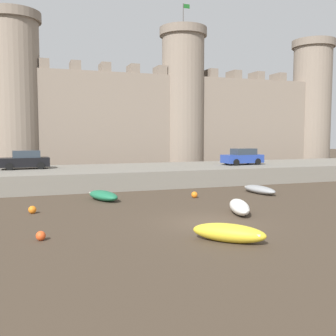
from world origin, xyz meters
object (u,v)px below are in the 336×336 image
rowboat_midflat_centre (103,195)px  rowboat_near_channel_right (239,207)px  mooring_buoy_near_shore (41,236)px  car_quay_centre_west (25,160)px  rowboat_midflat_right (229,232)px  car_quay_west (243,157)px  mooring_buoy_off_centre (194,195)px  mooring_buoy_near_channel (32,210)px  rowboat_foreground_right (259,189)px

rowboat_midflat_centre → rowboat_near_channel_right: bearing=-47.3°
mooring_buoy_near_shore → car_quay_centre_west: 19.32m
rowboat_midflat_right → car_quay_west: 23.58m
mooring_buoy_off_centre → mooring_buoy_near_shore: 13.46m
mooring_buoy_off_centre → car_quay_west: car_quay_west is taller
mooring_buoy_near_shore → car_quay_west: size_ratio=0.10×
car_quay_centre_west → car_quay_west: same height
rowboat_midflat_centre → mooring_buoy_near_shore: 10.29m
rowboat_midflat_right → mooring_buoy_near_shore: (-7.49, 2.84, -0.20)m
rowboat_near_channel_right → mooring_buoy_near_channel: size_ratio=7.48×
rowboat_near_channel_right → car_quay_centre_west: 20.67m
rowboat_midflat_right → car_quay_centre_west: 23.62m
mooring_buoy_near_shore → mooring_buoy_near_channel: bearing=92.9°
car_quay_centre_west → mooring_buoy_near_shore: bearing=-87.6°
rowboat_foreground_right → mooring_buoy_off_centre: bearing=-176.9°
mooring_buoy_near_shore → car_quay_west: car_quay_west is taller
rowboat_near_channel_right → mooring_buoy_near_channel: bearing=160.6°
rowboat_near_channel_right → rowboat_midflat_right: rowboat_near_channel_right is taller
rowboat_midflat_centre → mooring_buoy_off_centre: (6.33, -1.10, -0.12)m
car_quay_west → rowboat_near_channel_right: bearing=-120.5°
mooring_buoy_off_centre → mooring_buoy_near_channel: (-10.96, -2.07, -0.00)m
rowboat_midflat_right → mooring_buoy_off_centre: (3.16, 11.08, -0.18)m
mooring_buoy_near_channel → rowboat_midflat_right: bearing=-49.1°
rowboat_near_channel_right → rowboat_foreground_right: size_ratio=0.95×
rowboat_midflat_centre → mooring_buoy_off_centre: size_ratio=7.51×
rowboat_midflat_right → mooring_buoy_off_centre: bearing=74.1°
car_quay_west → mooring_buoy_near_channel: bearing=-151.1°
rowboat_foreground_right → car_quay_west: 9.59m
rowboat_foreground_right → rowboat_midflat_centre: bearing=176.1°
car_quay_west → car_quay_centre_west: bearing=174.5°
mooring_buoy_near_shore → car_quay_centre_west: size_ratio=0.10×
rowboat_midflat_centre → mooring_buoy_near_channel: rowboat_midflat_centre is taller
rowboat_midflat_centre → mooring_buoy_near_channel: (-4.63, -3.17, -0.12)m
rowboat_midflat_right → mooring_buoy_near_channel: size_ratio=6.61×
rowboat_midflat_right → car_quay_west: size_ratio=0.71×
rowboat_midflat_centre → mooring_buoy_near_channel: 5.61m
rowboat_near_channel_right → car_quay_centre_west: bearing=124.6°
mooring_buoy_near_channel → car_quay_west: (20.03, 11.07, 2.05)m
mooring_buoy_off_centre → mooring_buoy_near_channel: size_ratio=1.00×
rowboat_near_channel_right → mooring_buoy_off_centre: 6.01m
rowboat_midflat_centre → mooring_buoy_near_shore: size_ratio=8.16×
rowboat_near_channel_right → mooring_buoy_near_channel: 11.85m
rowboat_midflat_right → rowboat_midflat_centre: bearing=104.6°
rowboat_midflat_right → car_quay_centre_west: car_quay_centre_west is taller
rowboat_foreground_right → mooring_buoy_near_shore: bearing=-152.2°
rowboat_foreground_right → rowboat_midflat_centre: 11.90m
rowboat_midflat_right → rowboat_midflat_centre: rowboat_midflat_right is taller
mooring_buoy_near_shore → car_quay_centre_west: (-0.81, 19.19, 2.06)m
mooring_buoy_near_channel → mooring_buoy_off_centre: bearing=10.7°
mooring_buoy_off_centre → mooring_buoy_near_shore: size_ratio=1.09×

